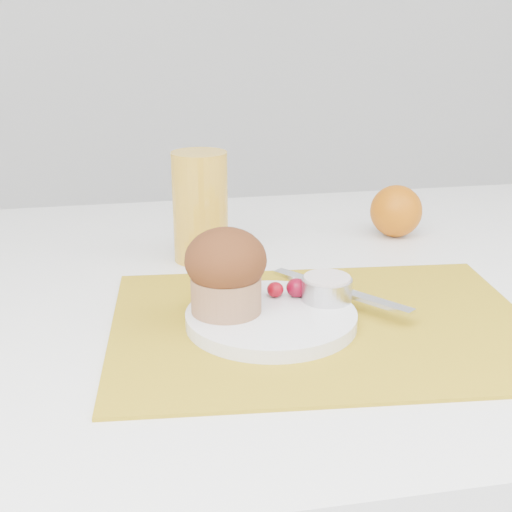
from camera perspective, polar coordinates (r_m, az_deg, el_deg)
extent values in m
cube|color=#B59119|center=(0.74, 5.35, -5.50)|extent=(0.46, 0.35, 0.00)
cylinder|color=white|center=(0.73, 1.22, -4.98)|extent=(0.21, 0.21, 0.01)
cylinder|color=#B8B8BC|center=(0.75, 5.68, -2.66)|extent=(0.07, 0.07, 0.02)
cylinder|color=silver|center=(0.75, 5.71, -1.86)|extent=(0.06, 0.06, 0.01)
ellipsoid|color=#63020C|center=(0.76, 1.55, -2.70)|extent=(0.02, 0.02, 0.02)
ellipsoid|color=#4E0211|center=(0.76, 3.27, -2.54)|extent=(0.02, 0.02, 0.02)
cube|color=silver|center=(0.77, 6.73, -2.76)|extent=(0.12, 0.15, 0.00)
sphere|color=#C15E06|center=(1.03, 11.14, 3.55)|extent=(0.07, 0.07, 0.07)
cylinder|color=gold|center=(0.91, -4.48, 3.94)|extent=(0.09, 0.09, 0.14)
cylinder|color=#A97652|center=(0.72, -2.40, -3.03)|extent=(0.09, 0.09, 0.04)
ellipsoid|color=#351609|center=(0.71, -2.44, -0.32)|extent=(0.08, 0.08, 0.06)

